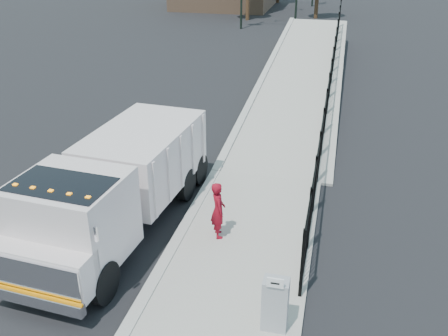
# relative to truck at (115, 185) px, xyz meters

# --- Properties ---
(ground) EXTENTS (120.00, 120.00, 0.00)m
(ground) POSITION_rel_truck_xyz_m (1.80, 0.25, -1.53)
(ground) COLOR black
(ground) RESTS_ON ground
(sidewalk) EXTENTS (3.55, 12.00, 0.12)m
(sidewalk) POSITION_rel_truck_xyz_m (3.73, -1.75, -1.47)
(sidewalk) COLOR #9E998E
(sidewalk) RESTS_ON ground
(curb) EXTENTS (0.30, 12.00, 0.16)m
(curb) POSITION_rel_truck_xyz_m (1.80, -1.75, -1.45)
(curb) COLOR #ADAAA3
(curb) RESTS_ON ground
(ramp) EXTENTS (3.95, 24.06, 3.19)m
(ramp) POSITION_rel_truck_xyz_m (3.93, 16.25, -1.53)
(ramp) COLOR #9E998E
(ramp) RESTS_ON ground
(iron_fence) EXTENTS (0.10, 28.00, 1.80)m
(iron_fence) POSITION_rel_truck_xyz_m (5.35, 12.25, -0.63)
(iron_fence) COLOR black
(iron_fence) RESTS_ON ground
(truck) EXTENTS (3.18, 8.12, 2.72)m
(truck) POSITION_rel_truck_xyz_m (0.00, 0.00, 0.00)
(truck) COLOR black
(truck) RESTS_ON ground
(worker) EXTENTS (0.61, 0.71, 1.65)m
(worker) POSITION_rel_truck_xyz_m (2.87, 0.28, -0.58)
(worker) COLOR maroon
(worker) RESTS_ON sidewalk
(utility_cabinet) EXTENTS (0.55, 0.40, 1.25)m
(utility_cabinet) POSITION_rel_truck_xyz_m (4.90, -2.89, -0.79)
(utility_cabinet) COLOR gray
(utility_cabinet) RESTS_ON sidewalk
(arrow_sign) EXTENTS (0.35, 0.04, 0.22)m
(arrow_sign) POSITION_rel_truck_xyz_m (4.90, -3.11, -0.05)
(arrow_sign) COLOR white
(arrow_sign) RESTS_ON utility_cabinet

